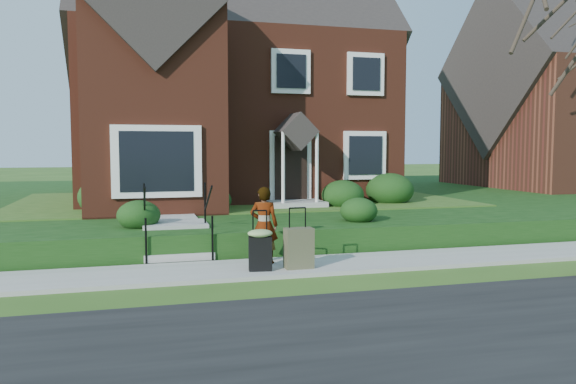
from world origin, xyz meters
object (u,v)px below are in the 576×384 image
object	(u,v)px
front_steps	(176,235)
suitcase_black	(260,247)
suitcase_olive	(299,248)
woman	(264,225)

from	to	relation	value
front_steps	suitcase_black	world-z (taller)	front_steps
suitcase_olive	suitcase_black	bearing A→B (deg)	179.30
suitcase_black	suitcase_olive	world-z (taller)	suitcase_olive
front_steps	suitcase_olive	distance (m)	3.04
suitcase_black	suitcase_olive	xyz separation A→B (m)	(0.75, 0.01, -0.05)
front_steps	suitcase_olive	bearing A→B (deg)	-45.74
woman	suitcase_black	world-z (taller)	woman
front_steps	suitcase_olive	world-z (taller)	front_steps
woman	suitcase_black	size ratio (longest dim) A/B	1.35
woman	suitcase_olive	distance (m)	0.90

